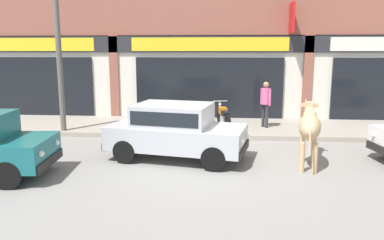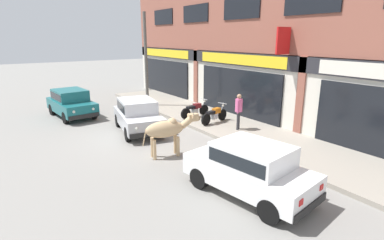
{
  "view_description": "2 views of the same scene",
  "coord_description": "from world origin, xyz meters",
  "px_view_note": "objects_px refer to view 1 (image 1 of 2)",
  "views": [
    {
      "loc": [
        0.57,
        -9.47,
        2.83
      ],
      "look_at": [
        -0.3,
        1.0,
        0.86
      ],
      "focal_mm": 35.0,
      "sensor_mm": 36.0,
      "label": 1
    },
    {
      "loc": [
        11.49,
        -5.34,
        4.13
      ],
      "look_at": [
        2.21,
        1.0,
        1.02
      ],
      "focal_mm": 28.0,
      "sensor_mm": 36.0,
      "label": 2
    }
  ],
  "objects_px": {
    "car_1": "(175,129)",
    "motorcycle_1": "(224,117)",
    "motorcycle_0": "(183,117)",
    "utility_pole": "(59,49)",
    "pedestrian": "(266,99)",
    "cow": "(310,126)"
  },
  "relations": [
    {
      "from": "cow",
      "to": "pedestrian",
      "type": "bearing_deg",
      "value": 98.98
    },
    {
      "from": "motorcycle_0",
      "to": "cow",
      "type": "bearing_deg",
      "value": -46.14
    },
    {
      "from": "motorcycle_0",
      "to": "motorcycle_1",
      "type": "distance_m",
      "value": 1.4
    },
    {
      "from": "motorcycle_0",
      "to": "motorcycle_1",
      "type": "relative_size",
      "value": 1.01
    },
    {
      "from": "car_1",
      "to": "pedestrian",
      "type": "relative_size",
      "value": 2.38
    },
    {
      "from": "car_1",
      "to": "motorcycle_1",
      "type": "bearing_deg",
      "value": 69.8
    },
    {
      "from": "motorcycle_1",
      "to": "utility_pole",
      "type": "xyz_separation_m",
      "value": [
        -5.39,
        -0.91,
        2.31
      ]
    },
    {
      "from": "motorcycle_0",
      "to": "utility_pole",
      "type": "height_order",
      "value": "utility_pole"
    },
    {
      "from": "motorcycle_1",
      "to": "cow",
      "type": "bearing_deg",
      "value": -61.19
    },
    {
      "from": "car_1",
      "to": "motorcycle_1",
      "type": "height_order",
      "value": "car_1"
    },
    {
      "from": "utility_pole",
      "to": "motorcycle_0",
      "type": "bearing_deg",
      "value": 10.54
    },
    {
      "from": "cow",
      "to": "pedestrian",
      "type": "xyz_separation_m",
      "value": [
        -0.63,
        3.98,
        0.13
      ]
    },
    {
      "from": "motorcycle_0",
      "to": "utility_pole",
      "type": "xyz_separation_m",
      "value": [
        -3.99,
        -0.74,
        2.31
      ]
    },
    {
      "from": "motorcycle_0",
      "to": "pedestrian",
      "type": "xyz_separation_m",
      "value": [
        2.84,
        0.36,
        0.6
      ]
    },
    {
      "from": "utility_pole",
      "to": "pedestrian",
      "type": "bearing_deg",
      "value": 9.2
    },
    {
      "from": "motorcycle_0",
      "to": "pedestrian",
      "type": "bearing_deg",
      "value": 7.3
    },
    {
      "from": "car_1",
      "to": "motorcycle_0",
      "type": "height_order",
      "value": "car_1"
    },
    {
      "from": "car_1",
      "to": "motorcycle_0",
      "type": "distance_m",
      "value": 3.26
    },
    {
      "from": "car_1",
      "to": "motorcycle_0",
      "type": "relative_size",
      "value": 2.1
    },
    {
      "from": "cow",
      "to": "motorcycle_0",
      "type": "xyz_separation_m",
      "value": [
        -3.47,
        3.61,
        -0.47
      ]
    },
    {
      "from": "utility_pole",
      "to": "motorcycle_1",
      "type": "bearing_deg",
      "value": 9.57
    },
    {
      "from": "cow",
      "to": "car_1",
      "type": "xyz_separation_m",
      "value": [
        -3.33,
        0.36,
        -0.19
      ]
    }
  ]
}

